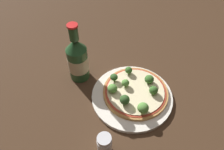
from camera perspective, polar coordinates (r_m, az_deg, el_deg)
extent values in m
plane|color=#3D2819|center=(0.73, 4.13, -4.03)|extent=(3.00, 3.00, 0.00)
cylinder|color=silver|center=(0.71, 5.23, -5.57)|extent=(0.26, 0.26, 0.01)
cylinder|color=#B77F42|center=(0.70, 6.10, -4.49)|extent=(0.21, 0.21, 0.01)
cylinder|color=#A83823|center=(0.70, 6.13, -4.20)|extent=(0.19, 0.19, 0.00)
cylinder|color=beige|center=(0.70, 6.14, -4.14)|extent=(0.18, 0.18, 0.00)
cylinder|color=#7A9E5B|center=(0.69, 0.13, -4.04)|extent=(0.01, 0.01, 0.01)
ellipsoid|color=#568E3D|center=(0.68, 0.13, -3.51)|extent=(0.03, 0.03, 0.03)
cylinder|color=#7A9E5B|center=(0.70, 3.48, -2.62)|extent=(0.01, 0.01, 0.01)
ellipsoid|color=#568E3D|center=(0.69, 3.52, -2.06)|extent=(0.02, 0.02, 0.02)
cylinder|color=#7A9E5B|center=(0.72, 9.60, -1.65)|extent=(0.01, 0.01, 0.01)
ellipsoid|color=#386628|center=(0.71, 9.71, -1.09)|extent=(0.03, 0.03, 0.03)
cylinder|color=#7A9E5B|center=(0.66, 3.28, -7.07)|extent=(0.01, 0.01, 0.01)
ellipsoid|color=#2D5123|center=(0.65, 3.33, -6.44)|extent=(0.03, 0.03, 0.03)
cylinder|color=#7A9E5B|center=(0.69, 10.67, -4.48)|extent=(0.01, 0.01, 0.01)
ellipsoid|color=#386628|center=(0.69, 10.80, -3.93)|extent=(0.03, 0.03, 0.03)
cylinder|color=#7A9E5B|center=(0.74, 4.32, 0.73)|extent=(0.01, 0.01, 0.01)
ellipsoid|color=#386628|center=(0.73, 4.36, 1.29)|extent=(0.02, 0.02, 0.02)
cylinder|color=#7A9E5B|center=(0.71, 0.50, -1.14)|extent=(0.01, 0.01, 0.01)
ellipsoid|color=#2D5123|center=(0.71, 0.51, -0.56)|extent=(0.03, 0.03, 0.02)
cylinder|color=#7A9E5B|center=(0.65, 7.99, -9.13)|extent=(0.01, 0.01, 0.01)
ellipsoid|color=#568E3D|center=(0.64, 8.11, -8.48)|extent=(0.03, 0.03, 0.03)
cylinder|color=#234C28|center=(0.73, -8.80, 3.02)|extent=(0.07, 0.07, 0.12)
cylinder|color=#C6B793|center=(0.73, -8.82, 3.16)|extent=(0.07, 0.07, 0.06)
cone|color=#234C28|center=(0.68, -9.58, 7.85)|extent=(0.07, 0.07, 0.04)
cylinder|color=#234C28|center=(0.65, -10.05, 10.71)|extent=(0.03, 0.03, 0.05)
cylinder|color=red|center=(0.64, -10.36, 12.59)|extent=(0.03, 0.03, 0.01)
cylinder|color=silver|center=(0.59, -1.94, -18.05)|extent=(0.04, 0.04, 0.06)
cylinder|color=silver|center=(0.56, -2.04, -16.48)|extent=(0.04, 0.04, 0.02)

